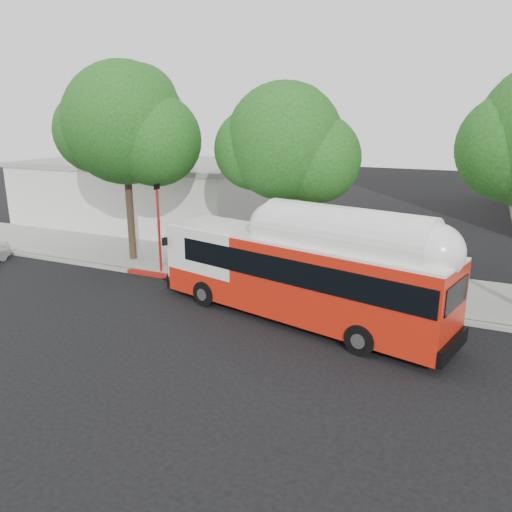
% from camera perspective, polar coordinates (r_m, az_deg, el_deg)
% --- Properties ---
extents(ground, '(120.00, 120.00, 0.00)m').
position_cam_1_polar(ground, '(17.33, -1.26, -8.70)').
color(ground, black).
rests_on(ground, ground).
extents(sidewalk, '(60.00, 5.00, 0.15)m').
position_cam_1_polar(sidewalk, '(22.94, 5.82, -2.38)').
color(sidewalk, gray).
rests_on(sidewalk, ground).
extents(curb_strip, '(60.00, 0.30, 0.15)m').
position_cam_1_polar(curb_strip, '(20.62, 3.47, -4.43)').
color(curb_strip, gray).
rests_on(curb_strip, ground).
extents(red_curb_segment, '(10.00, 0.32, 0.16)m').
position_cam_1_polar(red_curb_segment, '(21.81, -3.91, -3.29)').
color(red_curb_segment, maroon).
rests_on(red_curb_segment, ground).
extents(street_tree_left, '(6.67, 5.80, 9.74)m').
position_cam_1_polar(street_tree_left, '(25.07, -13.85, 13.98)').
color(street_tree_left, '#2D2116').
rests_on(street_tree_left, ground).
extents(street_tree_mid, '(5.75, 5.00, 8.62)m').
position_cam_1_polar(street_tree_mid, '(21.64, 4.34, 12.32)').
color(street_tree_mid, '#2D2116').
rests_on(street_tree_mid, ground).
extents(low_commercial_bldg, '(16.20, 10.20, 4.25)m').
position_cam_1_polar(low_commercial_bldg, '(35.45, -11.98, 7.21)').
color(low_commercial_bldg, silver).
rests_on(low_commercial_bldg, ground).
extents(transit_bus, '(11.97, 4.96, 3.50)m').
position_cam_1_polar(transit_bus, '(17.81, 4.98, -2.43)').
color(transit_bus, red).
rests_on(transit_bus, ground).
extents(signal_pole, '(0.12, 0.40, 4.24)m').
position_cam_1_polar(signal_pole, '(23.33, -11.03, 3.06)').
color(signal_pole, red).
rests_on(signal_pole, ground).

